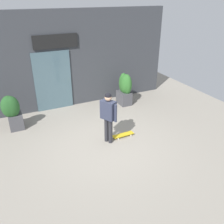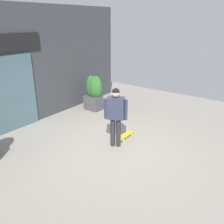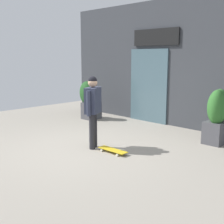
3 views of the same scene
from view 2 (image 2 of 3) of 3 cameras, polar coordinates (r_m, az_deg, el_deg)
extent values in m
plane|color=gray|center=(6.76, 0.51, -8.38)|extent=(12.00, 12.00, 0.00)
cube|color=#383A3F|center=(8.46, -18.70, 10.38)|extent=(8.43, 0.25, 3.81)
cube|color=#47606B|center=(8.08, -22.10, 4.09)|extent=(1.45, 0.06, 2.35)
cube|color=black|center=(7.92, -22.01, 15.12)|extent=(1.68, 0.05, 0.50)
cylinder|color=#28282D|center=(6.67, 0.16, -4.78)|extent=(0.13, 0.13, 0.83)
cylinder|color=#28282D|center=(6.65, 1.53, -4.87)|extent=(0.13, 0.13, 0.83)
cube|color=#2D3347|center=(6.38, 0.88, 0.93)|extent=(0.44, 0.52, 0.59)
cylinder|color=#2D3347|center=(6.43, -1.52, 0.79)|extent=(0.09, 0.09, 0.56)
cylinder|color=#2D3347|center=(6.36, 3.30, 0.53)|extent=(0.09, 0.09, 0.56)
sphere|color=tan|center=(6.25, 0.90, 4.45)|extent=(0.22, 0.22, 0.22)
sphere|color=black|center=(6.24, 0.90, 4.78)|extent=(0.20, 0.20, 0.20)
cube|color=gold|center=(7.27, 3.04, -5.57)|extent=(0.75, 0.22, 0.02)
cylinder|color=silver|center=(7.52, 3.29, -4.96)|extent=(0.05, 0.03, 0.05)
cylinder|color=silver|center=(7.41, 4.76, -5.39)|extent=(0.05, 0.03, 0.05)
cylinder|color=silver|center=(7.16, 1.25, -6.33)|extent=(0.05, 0.03, 0.05)
cylinder|color=silver|center=(7.05, 2.76, -6.81)|extent=(0.05, 0.03, 0.05)
cube|color=#47474C|center=(9.44, -4.44, 2.21)|extent=(0.46, 0.64, 0.55)
ellipsoid|color=#2D6628|center=(9.22, -4.10, 5.91)|extent=(0.46, 0.56, 0.85)
ellipsoid|color=#2D6628|center=(9.30, -4.97, 6.03)|extent=(0.36, 0.40, 0.86)
ellipsoid|color=#2D6628|center=(9.20, -3.68, 5.90)|extent=(0.37, 0.47, 0.86)
camera|label=1|loc=(3.43, 93.07, 16.72)|focal=38.88mm
camera|label=3|loc=(10.03, 42.52, 8.74)|focal=47.96mm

